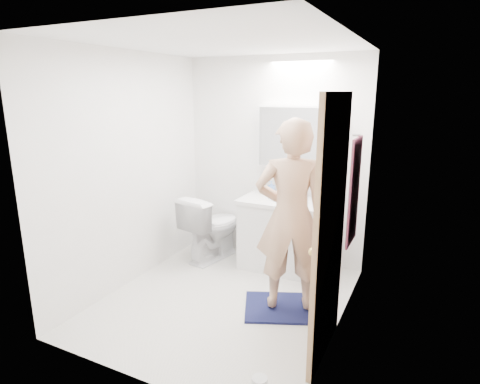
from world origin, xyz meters
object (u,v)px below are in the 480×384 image
Objects in this scene: medicine_cabinet at (297,137)px; soap_bottle_a at (263,185)px; toilet_paper_roll at (260,384)px; toilet at (212,227)px; soap_bottle_b at (271,187)px; toothbrush_cup at (301,194)px; vanity_cabinet at (282,236)px; person at (291,216)px.

soap_bottle_a is (-0.37, -0.06, -0.58)m from medicine_cabinet.
soap_bottle_a is 2.42m from toilet_paper_roll.
soap_bottle_b is (0.65, 0.29, 0.50)m from toilet.
soap_bottle_b reaches higher than toothbrush_cup.
soap_bottle_b is at bearing -143.76° from toilet.
toilet is at bearing -172.41° from vanity_cabinet.
soap_bottle_b is 0.38m from toothbrush_cup.
toilet is 3.96× the size of soap_bottle_a.
vanity_cabinet is at bearing -135.15° from toothbrush_cup.
toothbrush_cup is at bearing -153.26° from toilet.
toilet_paper_roll is (1.42, -1.82, -0.35)m from toilet.
person is 15.85× the size of toilet_paper_roll.
vanity_cabinet is 0.63m from soap_bottle_a.
vanity_cabinet is 5.77× the size of soap_bottle_b.
toilet is at bearing -53.49° from person.
soap_bottle_a is 0.47m from toothbrush_cup.
soap_bottle_a is at bearing 112.68° from toilet_paper_roll.
toilet is 7.98× the size of toothbrush_cup.
medicine_cabinet is 0.66m from soap_bottle_b.
toilet_paper_roll is at bearing -76.87° from medicine_cabinet.
soap_bottle_a is 1.30× the size of soap_bottle_b.
toilet is 1.16m from toothbrush_cup.
vanity_cabinet is at bearing -106.48° from medicine_cabinet.
soap_bottle_b is at bearing 140.26° from vanity_cabinet.
soap_bottle_a is (-0.31, 0.15, 0.53)m from vanity_cabinet.
person is at bearing 161.37° from toilet.
person is at bearing 99.57° from toilet_paper_roll.
toothbrush_cup is (0.47, 0.01, -0.05)m from soap_bottle_a.
person reaches higher than toilet_paper_roll.
toilet is at bearing -160.63° from medicine_cabinet.
medicine_cabinet is at bearing 73.52° from vanity_cabinet.
person is at bearing -59.79° from soap_bottle_b.
medicine_cabinet is 1.24m from person.
soap_bottle_b is at bearing 110.22° from toilet_paper_roll.
vanity_cabinet is 1.12× the size of toilet.
medicine_cabinet is at bearing -96.44° from person.
toilet_paper_roll is (0.87, -2.08, -0.87)m from soap_bottle_a.
soap_bottle_b is 1.42× the size of toilet_paper_roll.
soap_bottle_b is at bearing 18.07° from soap_bottle_a.
soap_bottle_a is (-0.69, 0.99, 0.00)m from person.
person is 11.18× the size of soap_bottle_b.
person reaches higher than soap_bottle_a.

